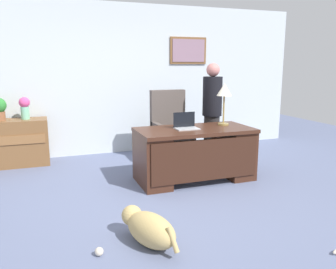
# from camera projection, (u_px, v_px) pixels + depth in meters

# --- Properties ---
(ground_plane) EXTENTS (12.00, 12.00, 0.00)m
(ground_plane) POSITION_uv_depth(u_px,v_px,m) (172.00, 199.00, 4.24)
(ground_plane) COLOR slate
(back_wall) EXTENTS (7.00, 0.16, 2.70)m
(back_wall) POSITION_uv_depth(u_px,v_px,m) (123.00, 79.00, 6.37)
(back_wall) COLOR silver
(back_wall) RESTS_ON ground_plane
(desk) EXTENTS (1.62, 0.80, 0.74)m
(desk) POSITION_uv_depth(u_px,v_px,m) (195.00, 153.00, 4.88)
(desk) COLOR #422316
(desk) RESTS_ON ground_plane
(credenza) EXTENTS (1.45, 0.50, 0.75)m
(credenza) POSITION_uv_depth(u_px,v_px,m) (1.00, 144.00, 5.54)
(credenza) COLOR brown
(credenza) RESTS_ON ground_plane
(armchair) EXTENTS (0.60, 0.59, 1.20)m
(armchair) POSITION_uv_depth(u_px,v_px,m) (171.00, 131.00, 5.81)
(armchair) COLOR #564C47
(armchair) RESTS_ON ground_plane
(person_standing) EXTENTS (0.32, 0.32, 1.65)m
(person_standing) POSITION_uv_depth(u_px,v_px,m) (212.00, 112.00, 5.75)
(person_standing) COLOR #262323
(person_standing) RESTS_ON ground_plane
(dog_lying) EXTENTS (0.50, 0.72, 0.30)m
(dog_lying) POSITION_uv_depth(u_px,v_px,m) (148.00, 228.00, 3.16)
(dog_lying) COLOR tan
(dog_lying) RESTS_ON ground_plane
(laptop) EXTENTS (0.32, 0.22, 0.22)m
(laptop) POSITION_uv_depth(u_px,v_px,m) (186.00, 125.00, 4.81)
(laptop) COLOR #B2B5BA
(laptop) RESTS_ON desk
(desk_lamp) EXTENTS (0.22, 0.22, 0.61)m
(desk_lamp) POSITION_uv_depth(u_px,v_px,m) (224.00, 92.00, 5.03)
(desk_lamp) COLOR #9E8447
(desk_lamp) RESTS_ON desk
(vase_with_flowers) EXTENTS (0.17, 0.17, 0.36)m
(vase_with_flowers) POSITION_uv_depth(u_px,v_px,m) (25.00, 107.00, 5.56)
(vase_with_flowers) COLOR #81CAA4
(vase_with_flowers) RESTS_ON credenza
(dog_toy_ball) EXTENTS (0.08, 0.08, 0.08)m
(dog_toy_ball) POSITION_uv_depth(u_px,v_px,m) (99.00, 252.00, 2.98)
(dog_toy_ball) COLOR beige
(dog_toy_ball) RESTS_ON ground_plane
(dog_toy_plush) EXTENTS (0.11, 0.16, 0.05)m
(dog_toy_plush) POSITION_uv_depth(u_px,v_px,m) (130.00, 220.00, 3.62)
(dog_toy_plush) COLOR #D8338C
(dog_toy_plush) RESTS_ON ground_plane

